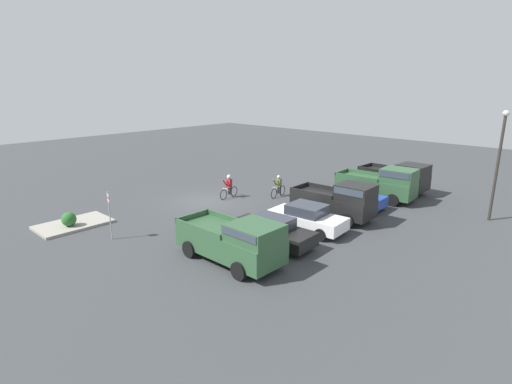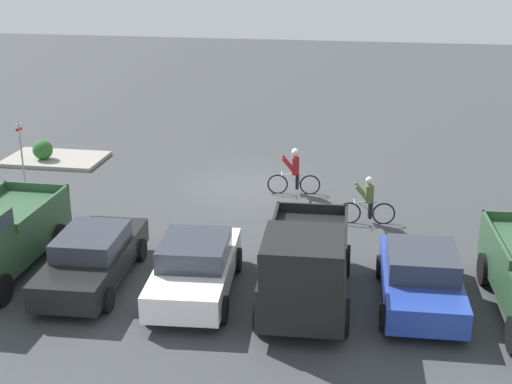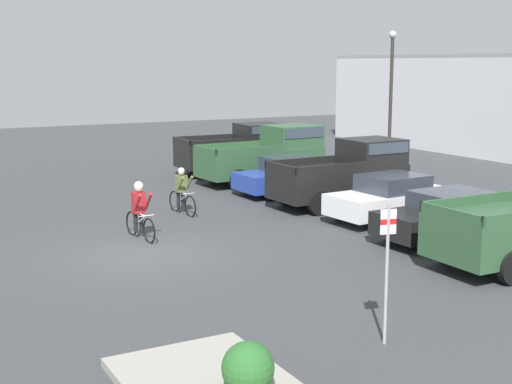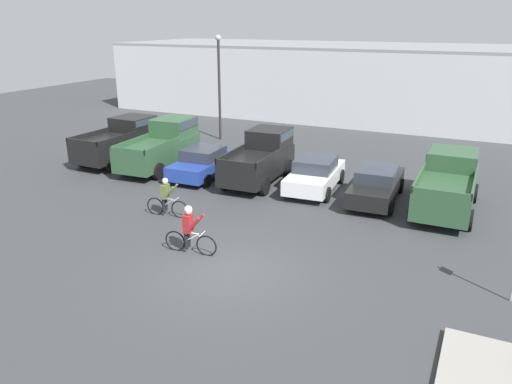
# 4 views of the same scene
# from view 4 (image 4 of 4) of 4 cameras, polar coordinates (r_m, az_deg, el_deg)

# --- Properties ---
(ground_plane) EXTENTS (80.00, 80.00, 0.00)m
(ground_plane) POSITION_cam_4_polar(r_m,az_deg,el_deg) (15.69, -3.31, -8.82)
(ground_plane) COLOR #383A3D
(warehouse_building) EXTENTS (45.64, 12.00, 5.46)m
(warehouse_building) POSITION_cam_4_polar(r_m,az_deg,el_deg) (40.93, 16.19, 11.94)
(warehouse_building) COLOR silver
(warehouse_building) RESTS_ON ground_plane
(pickup_truck_0) EXTENTS (2.39, 4.93, 2.25)m
(pickup_truck_0) POSITION_cam_4_polar(r_m,az_deg,el_deg) (28.16, -15.21, 5.80)
(pickup_truck_0) COLOR black
(pickup_truck_0) RESTS_ON ground_plane
(pickup_truck_1) EXTENTS (2.46, 5.48, 2.36)m
(pickup_truck_1) POSITION_cam_4_polar(r_m,az_deg,el_deg) (26.52, -10.53, 5.44)
(pickup_truck_1) COLOR #2D5133
(pickup_truck_1) RESTS_ON ground_plane
(sedan_0) EXTENTS (2.15, 4.31, 1.45)m
(sedan_0) POSITION_cam_4_polar(r_m,az_deg,el_deg) (24.56, -6.01, 3.37)
(sedan_0) COLOR #233D9E
(sedan_0) RESTS_ON ground_plane
(pickup_truck_2) EXTENTS (2.34, 5.00, 2.31)m
(pickup_truck_2) POSITION_cam_4_polar(r_m,az_deg,el_deg) (23.76, 0.59, 4.11)
(pickup_truck_2) COLOR black
(pickup_truck_2) RESTS_ON ground_plane
(sedan_1) EXTENTS (2.24, 4.45, 1.49)m
(sedan_1) POSITION_cam_4_polar(r_m,az_deg,el_deg) (22.63, 6.78, 2.05)
(sedan_1) COLOR white
(sedan_1) RESTS_ON ground_plane
(sedan_2) EXTENTS (2.07, 4.69, 1.42)m
(sedan_2) POSITION_cam_4_polar(r_m,az_deg,el_deg) (21.79, 13.59, 0.88)
(sedan_2) COLOR black
(sedan_2) RESTS_ON ground_plane
(pickup_truck_3) EXTENTS (2.29, 5.31, 2.16)m
(pickup_truck_3) POSITION_cam_4_polar(r_m,az_deg,el_deg) (21.60, 21.08, 1.07)
(pickup_truck_3) COLOR #2D5133
(pickup_truck_3) RESTS_ON ground_plane
(cyclist_0) EXTENTS (1.87, 0.50, 1.70)m
(cyclist_0) POSITION_cam_4_polar(r_m,az_deg,el_deg) (16.50, -7.62, -4.21)
(cyclist_0) COLOR black
(cyclist_0) RESTS_ON ground_plane
(cyclist_1) EXTENTS (1.80, 0.50, 1.59)m
(cyclist_1) POSITION_cam_4_polar(r_m,az_deg,el_deg) (19.76, -10.21, -0.61)
(cyclist_1) COLOR black
(cyclist_1) RESTS_ON ground_plane
(lamppost) EXTENTS (0.36, 0.36, 6.46)m
(lamppost) POSITION_cam_4_polar(r_m,az_deg,el_deg) (31.86, -4.23, 12.71)
(lamppost) COLOR #2D2823
(lamppost) RESTS_ON ground_plane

